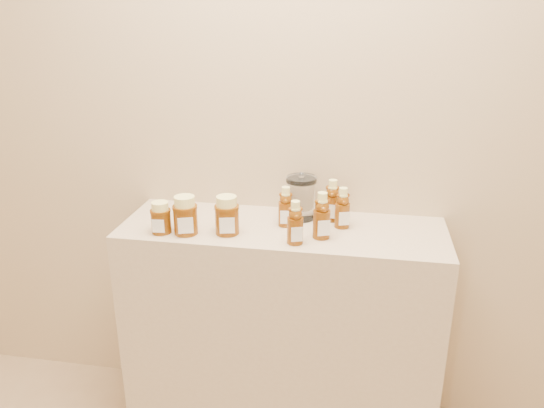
% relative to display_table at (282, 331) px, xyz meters
% --- Properties ---
extents(wall_back, '(3.50, 0.02, 2.70)m').
position_rel_display_table_xyz_m(wall_back, '(0.00, 0.20, 0.90)').
color(wall_back, tan).
rests_on(wall_back, ground).
extents(display_table, '(1.20, 0.40, 0.90)m').
position_rel_display_table_xyz_m(display_table, '(0.00, 0.00, 0.00)').
color(display_table, tan).
rests_on(display_table, ground).
extents(bear_bottle_back_left, '(0.07, 0.07, 0.17)m').
position_rel_display_table_xyz_m(bear_bottle_back_left, '(0.01, 0.02, 0.54)').
color(bear_bottle_back_left, '#592A07').
rests_on(bear_bottle_back_left, display_table).
extents(bear_bottle_back_mid, '(0.06, 0.06, 0.18)m').
position_rel_display_table_xyz_m(bear_bottle_back_mid, '(0.17, 0.10, 0.54)').
color(bear_bottle_back_mid, '#592A07').
rests_on(bear_bottle_back_mid, display_table).
extents(bear_bottle_back_right, '(0.07, 0.07, 0.17)m').
position_rel_display_table_xyz_m(bear_bottle_back_right, '(0.22, 0.04, 0.54)').
color(bear_bottle_back_right, '#592A07').
rests_on(bear_bottle_back_right, display_table).
extents(bear_bottle_front_left, '(0.08, 0.08, 0.17)m').
position_rel_display_table_xyz_m(bear_bottle_front_left, '(0.06, -0.13, 0.54)').
color(bear_bottle_front_left, '#592A07').
rests_on(bear_bottle_front_left, display_table).
extents(bear_bottle_front_right, '(0.08, 0.08, 0.19)m').
position_rel_display_table_xyz_m(bear_bottle_front_right, '(0.15, -0.07, 0.54)').
color(bear_bottle_front_right, '#592A07').
rests_on(bear_bottle_front_right, display_table).
extents(honey_jar_left, '(0.11, 0.11, 0.14)m').
position_rel_display_table_xyz_m(honey_jar_left, '(-0.33, -0.12, 0.52)').
color(honey_jar_left, '#592A07').
rests_on(honey_jar_left, display_table).
extents(honey_jar_back, '(0.11, 0.11, 0.14)m').
position_rel_display_table_xyz_m(honey_jar_back, '(-0.19, -0.09, 0.52)').
color(honey_jar_back, '#592A07').
rests_on(honey_jar_back, display_table).
extents(honey_jar_front, '(0.08, 0.08, 0.12)m').
position_rel_display_table_xyz_m(honey_jar_front, '(-0.42, -0.12, 0.51)').
color(honey_jar_front, '#592A07').
rests_on(honey_jar_front, display_table).
extents(glass_canister, '(0.12, 0.12, 0.18)m').
position_rel_display_table_xyz_m(glass_canister, '(0.06, 0.10, 0.54)').
color(glass_canister, white).
rests_on(glass_canister, display_table).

